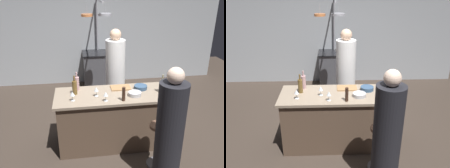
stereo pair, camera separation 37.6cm
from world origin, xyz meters
TOP-DOWN VIEW (x-y plane):
  - ground_plane at (0.00, 0.00)m, footprint 9.00×9.00m
  - back_wall at (0.00, 2.85)m, footprint 6.40×0.16m
  - kitchen_island at (0.00, 0.00)m, footprint 1.80×0.72m
  - stove_range at (0.00, 2.45)m, footprint 0.80×0.64m
  - chef at (0.18, 0.91)m, footprint 0.37×0.37m
  - bar_stool_right at (0.54, -0.62)m, footprint 0.28×0.28m
  - guest_right at (0.54, -0.97)m, footprint 0.34×0.34m
  - overhead_pot_rack at (-0.04, 1.97)m, footprint 0.59×1.47m
  - cutting_board at (0.15, 0.20)m, footprint 0.32×0.22m
  - pepper_mill at (0.11, -0.25)m, footprint 0.05×0.05m
  - wine_bottle_white at (0.75, -0.06)m, footprint 0.07×0.07m
  - wine_bottle_rose at (-0.55, 0.22)m, footprint 0.07×0.07m
  - wine_bottle_amber at (-0.58, 0.07)m, footprint 0.07×0.07m
  - wine_glass_by_chef at (-0.27, -0.04)m, footprint 0.07×0.07m
  - wine_glass_near_left_guest at (-0.62, -0.15)m, footprint 0.07×0.07m
  - wine_glass_near_right_guest at (-0.15, -0.23)m, footprint 0.07×0.07m
  - mixing_bowl_blue at (0.46, 0.12)m, footprint 0.21×0.21m
  - mixing_bowl_steel at (0.31, -0.11)m, footprint 0.20×0.20m

SIDE VIEW (x-z plane):
  - ground_plane at x=0.00m, z-range 0.00..0.00m
  - bar_stool_right at x=0.54m, z-range 0.04..0.72m
  - stove_range at x=0.00m, z-range 0.00..0.89m
  - kitchen_island at x=0.00m, z-range 0.00..0.90m
  - guest_right at x=0.54m, z-range -0.06..1.57m
  - chef at x=0.18m, z-range -0.06..1.67m
  - cutting_board at x=0.15m, z-range 0.90..0.92m
  - mixing_bowl_steel at x=0.31m, z-range 0.90..0.96m
  - mixing_bowl_blue at x=0.46m, z-range 0.90..0.96m
  - pepper_mill at x=0.11m, z-range 0.90..1.11m
  - wine_glass_by_chef at x=-0.27m, z-range 0.93..1.08m
  - wine_glass_near_left_guest at x=-0.62m, z-range 0.93..1.08m
  - wine_glass_near_right_guest at x=-0.15m, z-range 0.93..1.08m
  - wine_bottle_white at x=0.75m, z-range 0.86..1.16m
  - wine_bottle_amber at x=-0.58m, z-range 0.86..1.16m
  - wine_bottle_rose at x=-0.55m, z-range 0.86..1.17m
  - back_wall at x=0.00m, z-range 0.00..2.60m
  - overhead_pot_rack at x=-0.04m, z-range 0.56..2.73m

